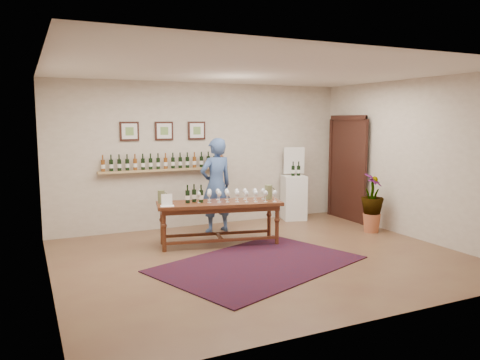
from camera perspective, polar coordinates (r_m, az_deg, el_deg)
name	(u,v)px	position (r m, az deg, el deg)	size (l,w,h in m)	color
ground	(262,257)	(7.26, 2.71, -9.39)	(6.00, 6.00, 0.00)	brown
room_shell	(312,167)	(9.68, 8.73, 1.53)	(6.00, 6.00, 6.00)	beige
rug	(258,264)	(6.91, 2.27, -10.19)	(2.85, 1.90, 0.02)	#480C0E
tasting_table	(219,208)	(7.83, -2.53, -3.46)	(2.15, 1.07, 0.73)	#4C2413
table_glasses	(232,195)	(7.87, -0.95, -1.85)	(1.44, 0.33, 0.20)	silver
table_bottles	(194,194)	(7.76, -5.60, -1.72)	(0.26, 0.15, 0.28)	black
pitcher_left	(161,197)	(7.78, -9.58, -2.02)	(0.13, 0.13, 0.21)	#60663F
pitcher_right	(268,192)	(8.06, 3.49, -1.48)	(0.16, 0.16, 0.25)	#60663F
menu_card	(167,200)	(7.52, -8.92, -2.42)	(0.21, 0.15, 0.19)	silver
display_pedestal	(294,198)	(9.90, 6.56, -2.14)	(0.46, 0.46, 0.93)	white
pedestal_bottles	(296,168)	(9.82, 6.83, 1.45)	(0.32, 0.09, 0.32)	black
info_sign	(294,160)	(9.96, 6.62, 2.38)	(0.45, 0.02, 0.61)	silver
potted_plant	(372,203)	(9.05, 15.82, -2.69)	(0.71, 0.71, 0.95)	#A65837
person	(216,185)	(8.69, -2.94, -0.65)	(0.64, 0.42, 1.76)	#375082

